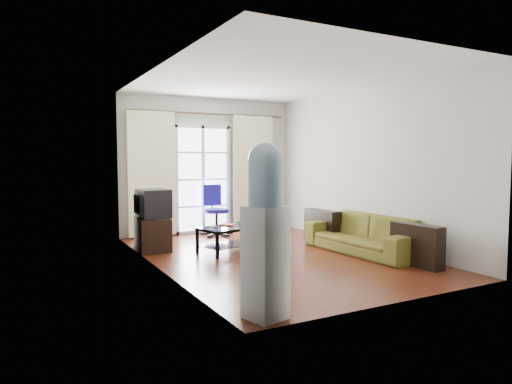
% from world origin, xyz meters
% --- Properties ---
extents(floor, '(5.20, 5.20, 0.00)m').
position_xyz_m(floor, '(0.00, 0.00, 0.00)').
color(floor, '#592615').
rests_on(floor, ground).
extents(ceiling, '(5.20, 5.20, 0.00)m').
position_xyz_m(ceiling, '(0.00, 0.00, 2.70)').
color(ceiling, white).
rests_on(ceiling, wall_back).
extents(wall_back, '(3.60, 0.02, 2.70)m').
position_xyz_m(wall_back, '(0.00, 2.60, 1.35)').
color(wall_back, beige).
rests_on(wall_back, floor).
extents(wall_front, '(3.60, 0.02, 2.70)m').
position_xyz_m(wall_front, '(0.00, -2.60, 1.35)').
color(wall_front, beige).
rests_on(wall_front, floor).
extents(wall_left, '(0.02, 5.20, 2.70)m').
position_xyz_m(wall_left, '(-1.80, 0.00, 1.35)').
color(wall_left, beige).
rests_on(wall_left, floor).
extents(wall_right, '(0.02, 5.20, 2.70)m').
position_xyz_m(wall_right, '(1.80, 0.00, 1.35)').
color(wall_right, beige).
rests_on(wall_right, floor).
extents(french_door, '(1.16, 0.06, 2.15)m').
position_xyz_m(french_door, '(-0.15, 2.54, 1.07)').
color(french_door, white).
rests_on(french_door, wall_back).
extents(curtain_rod, '(3.30, 0.04, 0.04)m').
position_xyz_m(curtain_rod, '(0.00, 2.50, 2.38)').
color(curtain_rod, '#4C3F2D').
rests_on(curtain_rod, wall_back).
extents(curtain_left, '(0.90, 0.07, 2.35)m').
position_xyz_m(curtain_left, '(-1.20, 2.48, 1.20)').
color(curtain_left, '#FFFECD').
rests_on(curtain_left, curtain_rod).
extents(curtain_right, '(0.90, 0.07, 2.35)m').
position_xyz_m(curtain_right, '(0.95, 2.48, 1.20)').
color(curtain_right, '#FFFECD').
rests_on(curtain_right, curtain_rod).
extents(radiator, '(0.64, 0.12, 0.64)m').
position_xyz_m(radiator, '(0.80, 2.50, 0.33)').
color(radiator, '#9E9FA1').
rests_on(radiator, floor).
extents(sofa, '(2.12, 1.01, 0.59)m').
position_xyz_m(sofa, '(1.36, -0.51, 0.30)').
color(sofa, brown).
rests_on(sofa, floor).
extents(coffee_table, '(1.13, 0.80, 0.41)m').
position_xyz_m(coffee_table, '(-0.45, 0.54, 0.27)').
color(coffee_table, silver).
rests_on(coffee_table, floor).
extents(bowl, '(0.32, 0.32, 0.05)m').
position_xyz_m(bowl, '(-0.20, 0.69, 0.44)').
color(bowl, '#2F823B').
rests_on(bowl, coffee_table).
extents(book, '(0.38, 0.39, 0.02)m').
position_xyz_m(book, '(-0.54, 0.61, 0.43)').
color(book, red).
rests_on(book, coffee_table).
extents(remote, '(0.15, 0.09, 0.02)m').
position_xyz_m(remote, '(-0.77, 0.54, 0.42)').
color(remote, black).
rests_on(remote, coffee_table).
extents(tv_stand, '(0.54, 0.76, 0.53)m').
position_xyz_m(tv_stand, '(-1.53, 1.29, 0.27)').
color(tv_stand, black).
rests_on(tv_stand, floor).
extents(crt_tv, '(0.54, 0.53, 0.46)m').
position_xyz_m(crt_tv, '(-1.53, 1.29, 0.76)').
color(crt_tv, black).
rests_on(crt_tv, tv_stand).
extents(task_chair, '(0.69, 0.69, 0.98)m').
position_xyz_m(task_chair, '(-0.05, 2.12, 0.29)').
color(task_chair, black).
rests_on(task_chair, floor).
extents(water_cooler, '(0.41, 0.41, 1.65)m').
position_xyz_m(water_cooler, '(-1.46, -2.35, 0.86)').
color(water_cooler, silver).
rests_on(water_cooler, floor).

